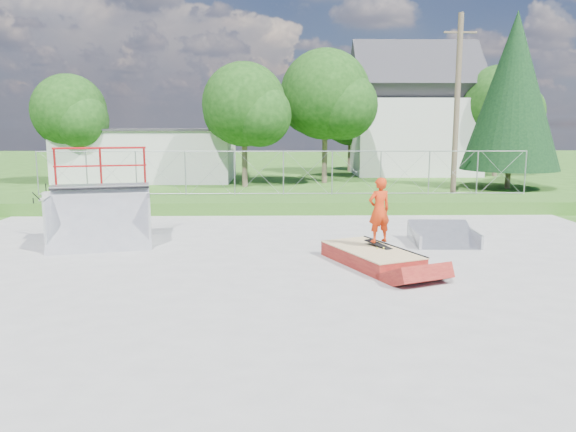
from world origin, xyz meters
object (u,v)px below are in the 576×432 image
Objects in this scene: grind_box at (371,257)px; quarter_pipe at (99,198)px; skater at (379,213)px; flat_bank_ramp at (444,235)px.

quarter_pipe is (-7.18, 2.32, 1.15)m from grind_box.
skater is (7.39, -2.09, -0.11)m from quarter_pipe.
quarter_pipe is at bearing -35.70° from skater.
quarter_pipe reaches higher than skater.
skater is at bearing 24.00° from grind_box.
quarter_pipe is 7.68m from skater.
grind_box is 7.63m from quarter_pipe.
grind_box is 1.12× the size of quarter_pipe.
flat_bank_ramp is (2.44, 2.30, 0.06)m from grind_box.
flat_bank_ramp is (9.62, -0.02, -1.09)m from quarter_pipe.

